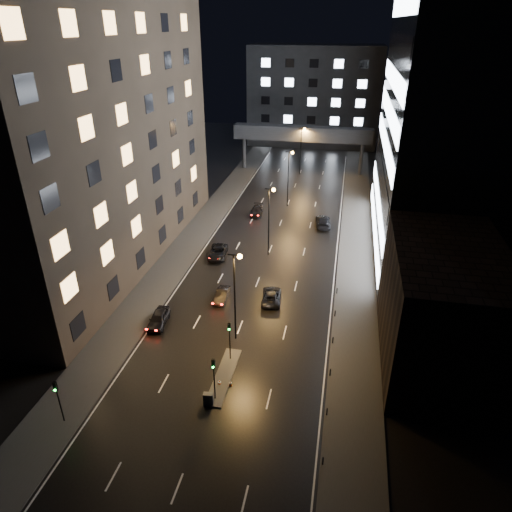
% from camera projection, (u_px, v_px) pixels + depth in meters
% --- Properties ---
extents(ground, '(160.00, 160.00, 0.00)m').
position_uv_depth(ground, '(281.00, 223.00, 76.60)').
color(ground, black).
rests_on(ground, ground).
extents(sidewalk_left, '(5.00, 110.00, 0.15)m').
position_uv_depth(sidewalk_left, '(200.00, 228.00, 74.41)').
color(sidewalk_left, '#383533').
rests_on(sidewalk_left, ground).
extents(sidewalk_right, '(5.00, 110.00, 0.15)m').
position_uv_depth(sidewalk_right, '(356.00, 241.00, 70.02)').
color(sidewalk_right, '#383533').
rests_on(sidewalk_right, ground).
extents(building_left, '(15.00, 48.00, 40.00)m').
position_uv_depth(building_left, '(89.00, 112.00, 57.45)').
color(building_left, '#2D2319').
rests_on(building_left, ground).
extents(building_right_low, '(10.00, 18.00, 12.00)m').
position_uv_depth(building_right_low, '(441.00, 307.00, 43.33)').
color(building_right_low, black).
rests_on(building_right_low, ground).
extents(building_right_glass, '(20.00, 36.00, 45.00)m').
position_uv_depth(building_right_glass, '(473.00, 88.00, 58.42)').
color(building_right_glass, black).
rests_on(building_right_glass, ground).
extents(building_far, '(34.00, 14.00, 25.00)m').
position_uv_depth(building_far, '(314.00, 96.00, 121.42)').
color(building_far, '#333335').
rests_on(building_far, ground).
extents(skybridge, '(30.00, 3.00, 10.00)m').
position_uv_depth(skybridge, '(302.00, 134.00, 98.92)').
color(skybridge, '#333335').
rests_on(skybridge, ground).
extents(median_island, '(1.60, 8.00, 0.15)m').
position_uv_depth(median_island, '(224.00, 376.00, 43.41)').
color(median_island, '#383533').
rests_on(median_island, ground).
extents(traffic_signal_near, '(0.28, 0.34, 4.40)m').
position_uv_depth(traffic_signal_near, '(230.00, 335.00, 44.19)').
color(traffic_signal_near, black).
rests_on(traffic_signal_near, median_island).
extents(traffic_signal_far, '(0.28, 0.34, 4.40)m').
position_uv_depth(traffic_signal_far, '(214.00, 373.00, 39.40)').
color(traffic_signal_far, black).
rests_on(traffic_signal_far, median_island).
extents(traffic_signal_corner, '(0.28, 0.34, 4.40)m').
position_uv_depth(traffic_signal_corner, '(58.00, 396.00, 37.19)').
color(traffic_signal_corner, black).
rests_on(traffic_signal_corner, ground).
extents(bollard_row, '(0.12, 25.12, 0.90)m').
position_uv_depth(bollard_row, '(332.00, 356.00, 45.42)').
color(bollard_row, black).
rests_on(bollard_row, ground).
extents(streetlight_near, '(1.45, 0.50, 10.15)m').
position_uv_depth(streetlight_near, '(236.00, 286.00, 45.71)').
color(streetlight_near, black).
rests_on(streetlight_near, ground).
extents(streetlight_mid_a, '(1.45, 0.50, 10.15)m').
position_uv_depth(streetlight_mid_a, '(270.00, 213.00, 63.14)').
color(streetlight_mid_a, black).
rests_on(streetlight_mid_a, ground).
extents(streetlight_mid_b, '(1.45, 0.50, 10.15)m').
position_uv_depth(streetlight_mid_b, '(289.00, 172.00, 80.57)').
color(streetlight_mid_b, black).
rests_on(streetlight_mid_b, ground).
extents(streetlight_far, '(1.45, 0.50, 10.15)m').
position_uv_depth(streetlight_far, '(302.00, 145.00, 98.00)').
color(streetlight_far, black).
rests_on(streetlight_far, ground).
extents(car_away_a, '(2.19, 4.55, 1.50)m').
position_uv_depth(car_away_a, '(159.00, 319.00, 50.64)').
color(car_away_a, black).
rests_on(car_away_a, ground).
extents(car_away_b, '(1.45, 3.96, 1.29)m').
position_uv_depth(car_away_b, '(222.00, 295.00, 55.17)').
color(car_away_b, black).
rests_on(car_away_b, ground).
extents(car_away_c, '(2.95, 5.42, 1.44)m').
position_uv_depth(car_away_c, '(218.00, 252.00, 65.26)').
color(car_away_c, black).
rests_on(car_away_c, ground).
extents(car_away_d, '(2.29, 4.91, 1.39)m').
position_uv_depth(car_away_d, '(257.00, 211.00, 79.54)').
color(car_away_d, black).
rests_on(car_away_d, ground).
extents(car_toward_a, '(2.71, 5.02, 1.34)m').
position_uv_depth(car_toward_a, '(271.00, 296.00, 54.95)').
color(car_toward_a, black).
rests_on(car_toward_a, ground).
extents(car_toward_b, '(2.93, 5.92, 1.65)m').
position_uv_depth(car_toward_b, '(323.00, 221.00, 75.06)').
color(car_toward_b, black).
rests_on(car_toward_b, ground).
extents(utility_cabinet, '(0.91, 0.57, 1.11)m').
position_uv_depth(utility_cabinet, '(208.00, 398.00, 39.96)').
color(utility_cabinet, '#464648').
rests_on(utility_cabinet, median_island).
extents(cone_a, '(0.34, 0.34, 0.45)m').
position_uv_depth(cone_a, '(230.00, 384.00, 42.29)').
color(cone_a, orange).
rests_on(cone_a, ground).
extents(cone_b, '(0.50, 0.50, 0.55)m').
position_uv_depth(cone_b, '(219.00, 383.00, 42.33)').
color(cone_b, '#FF510D').
rests_on(cone_b, ground).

